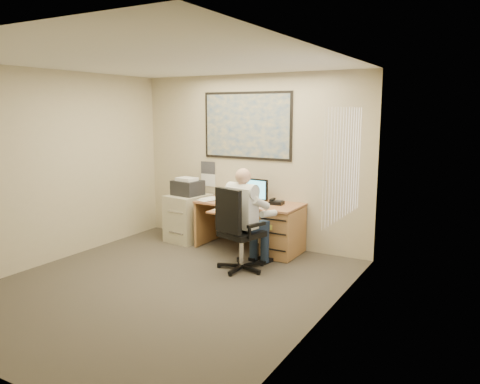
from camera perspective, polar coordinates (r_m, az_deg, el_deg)
The scene contains 8 objects.
room_shell at distance 5.62m, azimuth -9.60°, elevation 1.71°, with size 4.00×4.50×2.70m.
desk at distance 7.10m, azimuth 3.65°, elevation -3.97°, with size 1.60×0.97×1.09m.
world_map at distance 7.46m, azimuth 0.82°, elevation 8.08°, with size 1.56×0.03×1.06m, color #1E4C93.
wall_calendar at distance 7.92m, azimuth -3.92°, elevation 2.21°, with size 0.28×0.01×0.42m, color white.
window_blinds at distance 5.36m, azimuth 12.63°, elevation 3.38°, with size 0.06×1.40×1.30m, color white, non-canonical shape.
filing_cabinet at distance 7.80m, azimuth -6.34°, elevation -2.62°, with size 0.63×0.72×1.06m.
office_chair at distance 6.33m, azimuth 0.09°, elevation -6.67°, with size 0.84×0.84×1.14m.
person at distance 6.31m, azimuth 0.34°, elevation -3.34°, with size 0.56×0.80×1.38m, color silver, non-canonical shape.
Camera 1 is at (3.53, -4.30, 2.14)m, focal length 35.00 mm.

